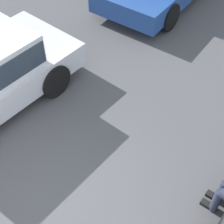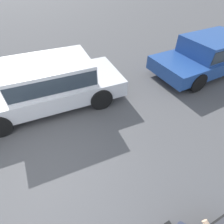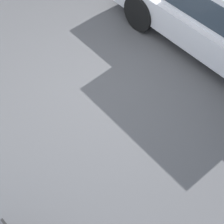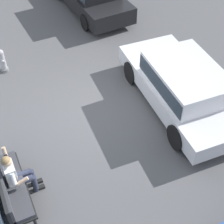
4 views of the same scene
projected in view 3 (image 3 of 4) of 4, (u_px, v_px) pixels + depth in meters
The scene contains 1 object.
ground_plane at pixel (112, 87), 5.69m from camera, with size 60.00×60.00×0.00m, color #4C4C4F.
Camera 3 is at (-2.79, 2.60, 4.24)m, focal length 55.00 mm.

